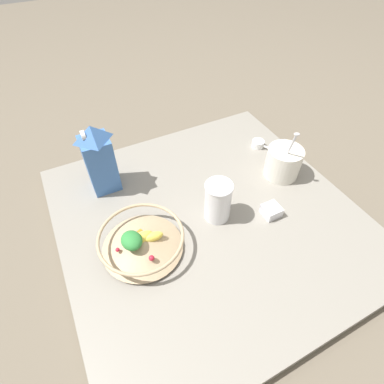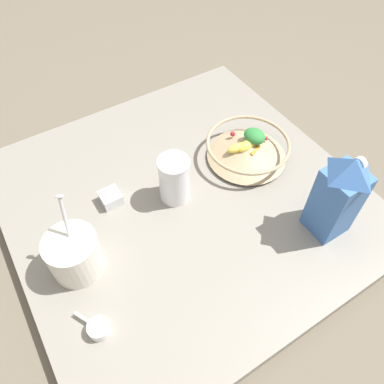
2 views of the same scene
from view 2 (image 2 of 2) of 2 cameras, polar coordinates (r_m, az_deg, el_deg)
ground_plane at (r=1.09m, az=-1.25°, el=-1.90°), size 6.00×6.00×0.00m
countertop at (r=1.07m, az=-1.27°, el=-1.21°), size 0.93×0.93×0.04m
fruit_bowl at (r=1.13m, az=8.45°, el=6.59°), size 0.25×0.25×0.09m
milk_carton at (r=0.96m, az=21.38°, el=-0.53°), size 0.09×0.09×0.25m
yogurt_tub at (r=0.92m, az=-17.58°, el=-8.89°), size 0.12×0.12×0.22m
drinking_cup at (r=1.00m, az=-2.74°, el=2.06°), size 0.09×0.09×0.14m
spice_jar at (r=1.05m, az=-12.25°, el=-0.92°), size 0.05×0.05×0.03m
measuring_scoop at (r=0.88m, az=-14.07°, el=-19.47°), size 0.09×0.06×0.03m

